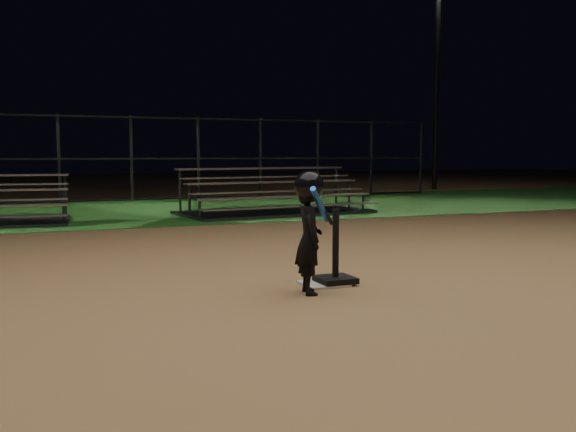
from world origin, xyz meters
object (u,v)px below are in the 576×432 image
Objects in this scene: home_plate at (324,284)px; light_pole_right at (438,61)px; child_batter at (309,229)px; batting_tee at (335,269)px; bleacher_right at (275,204)px.

light_pole_right is at bearing 51.23° from home_plate.
light_pole_right reaches higher than child_batter.
home_plate is 0.37× the size of child_batter.
home_plate is at bearing 163.88° from batting_tee.
light_pole_right reaches higher than bleacher_right.
child_batter reaches higher than batting_tee.
bleacher_right reaches higher than home_plate.
bleacher_right is at bearing -8.93° from child_batter.
home_plate is 0.05× the size of light_pole_right.
batting_tee reaches higher than home_plate.
bleacher_right is at bearing 73.25° from batting_tee.
child_batter is (-0.33, -0.34, 0.64)m from home_plate.
bleacher_right is (2.80, 8.11, -0.43)m from child_batter.
batting_tee is 19.70m from light_pole_right.
child_batter is 0.27× the size of bleacher_right.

